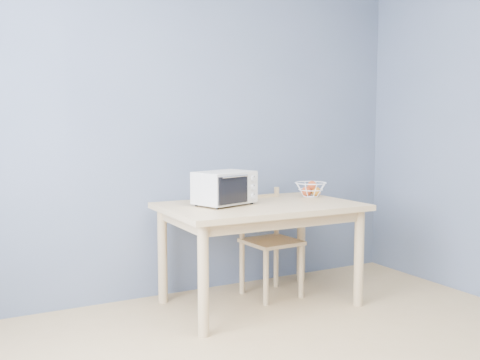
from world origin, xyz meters
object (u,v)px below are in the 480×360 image
fruit_basket (310,189)px  dining_table (260,217)px  toaster_oven (223,188)px  dining_chair (269,243)px

fruit_basket → dining_table: bearing=-164.9°
dining_table → toaster_oven: toaster_oven is taller
dining_table → toaster_oven: (-0.27, 0.06, 0.23)m
fruit_basket → dining_chair: 0.55m
dining_table → dining_chair: dining_chair is taller
dining_table → fruit_basket: (0.55, 0.15, 0.17)m
dining_table → fruit_basket: bearing=15.1°
toaster_oven → dining_chair: size_ratio=0.58×
toaster_oven → fruit_basket: bearing=-12.1°
dining_table → dining_chair: (0.18, 0.17, -0.24)m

